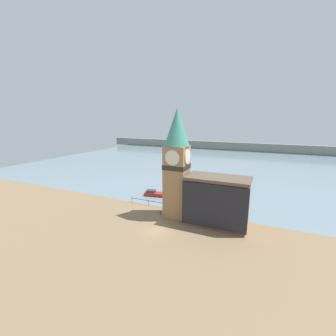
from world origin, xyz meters
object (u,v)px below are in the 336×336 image
(clock_tower, at_px, (177,161))
(mooring_bollard_far, at_px, (161,212))
(boat_near, at_px, (154,194))
(pier_building, at_px, (217,201))
(mooring_bollard_near, at_px, (167,214))

(clock_tower, bearing_deg, mooring_bollard_far, -168.71)
(clock_tower, height_order, boat_near, clock_tower)
(pier_building, height_order, mooring_bollard_near, pier_building)
(pier_building, bearing_deg, mooring_bollard_far, -179.13)
(clock_tower, height_order, pier_building, clock_tower)
(mooring_bollard_far, bearing_deg, boat_near, 124.73)
(clock_tower, relative_size, mooring_bollard_far, 30.04)
(clock_tower, height_order, mooring_bollard_near, clock_tower)
(clock_tower, distance_m, mooring_bollard_near, 10.97)
(boat_near, height_order, mooring_bollard_far, boat_near)
(mooring_bollard_near, bearing_deg, mooring_bollard_far, -175.11)
(mooring_bollard_near, xyz_separation_m, mooring_bollard_far, (-1.49, -0.13, 0.04))
(pier_building, xyz_separation_m, boat_near, (-17.81, 9.20, -3.96))
(clock_tower, xyz_separation_m, mooring_bollard_far, (-3.22, -0.64, -10.78))
(boat_near, bearing_deg, clock_tower, -51.76)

